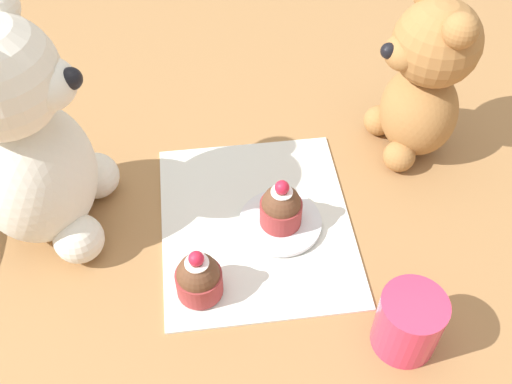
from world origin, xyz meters
TOP-DOWN VIEW (x-y plane):
  - ground_plane at (0.00, 0.00)m, footprint 4.00×4.00m
  - knitted_placemat at (0.00, 0.00)m, footprint 0.25×0.21m
  - teddy_bear_cream at (0.03, 0.23)m, footprint 0.16×0.15m
  - teddy_bear_tan at (0.10, -0.21)m, footprint 0.11×0.12m
  - cupcake_near_cream_bear at (-0.08, 0.07)m, footprint 0.05×0.05m
  - saucer_plate at (-0.01, -0.03)m, footprint 0.09×0.09m
  - cupcake_near_tan_bear at (-0.01, -0.03)m, footprint 0.05×0.05m
  - juice_glass at (-0.16, -0.13)m, footprint 0.06×0.06m

SIDE VIEW (x-z plane):
  - ground_plane at x=0.00m, z-range 0.00..0.00m
  - knitted_placemat at x=0.00m, z-range 0.00..0.01m
  - saucer_plate at x=-0.01m, z-range 0.01..0.01m
  - cupcake_near_cream_bear at x=-0.08m, z-range 0.00..0.06m
  - juice_glass at x=-0.16m, z-range 0.00..0.07m
  - cupcake_near_tan_bear at x=-0.01m, z-range 0.00..0.07m
  - teddy_bear_tan at x=0.10m, z-range 0.00..0.21m
  - teddy_bear_cream at x=0.03m, z-range -0.01..0.26m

